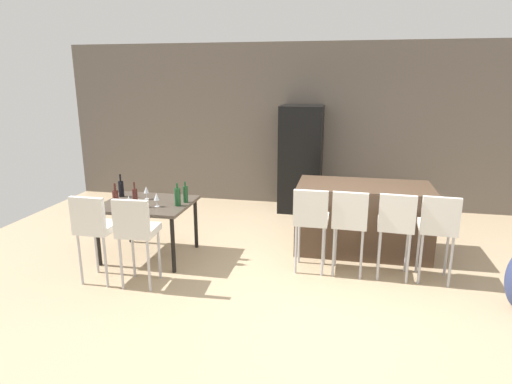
{
  "coord_description": "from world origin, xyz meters",
  "views": [
    {
      "loc": [
        0.26,
        -4.87,
        2.31
      ],
      "look_at": [
        -0.86,
        0.52,
        0.85
      ],
      "focal_mm": 30.57,
      "sensor_mm": 36.0,
      "label": 1
    }
  ],
  "objects_px": {
    "dining_chair_near": "(94,225)",
    "wine_glass_middle": "(146,190)",
    "bar_chair_left": "(311,217)",
    "wine_bottle_corner": "(116,200)",
    "wine_bottle_left": "(121,188)",
    "dining_table": "(148,208)",
    "wine_glass_inner": "(129,200)",
    "wine_glass_near": "(157,197)",
    "wine_bottle_far": "(178,197)",
    "bar_chair_middle": "(350,219)",
    "bar_chair_right": "(396,222)",
    "wine_bottle_right": "(185,194)",
    "refrigerator": "(301,159)",
    "dining_chair_far": "(136,228)",
    "wine_bottle_end": "(135,197)",
    "kitchen_island": "(363,218)",
    "bar_chair_far": "(438,225)"
  },
  "relations": [
    {
      "from": "bar_chair_far",
      "to": "dining_chair_near",
      "type": "relative_size",
      "value": 1.0
    },
    {
      "from": "wine_glass_inner",
      "to": "wine_bottle_far",
      "type": "bearing_deg",
      "value": 28.26
    },
    {
      "from": "dining_table",
      "to": "dining_chair_near",
      "type": "bearing_deg",
      "value": -106.84
    },
    {
      "from": "wine_glass_inner",
      "to": "wine_glass_middle",
      "type": "bearing_deg",
      "value": 90.13
    },
    {
      "from": "wine_glass_middle",
      "to": "wine_bottle_far",
      "type": "bearing_deg",
      "value": -21.33
    },
    {
      "from": "refrigerator",
      "to": "wine_bottle_end",
      "type": "bearing_deg",
      "value": -123.45
    },
    {
      "from": "wine_glass_middle",
      "to": "refrigerator",
      "type": "relative_size",
      "value": 0.09
    },
    {
      "from": "wine_glass_middle",
      "to": "bar_chair_right",
      "type": "bearing_deg",
      "value": -3.33
    },
    {
      "from": "bar_chair_left",
      "to": "dining_chair_near",
      "type": "xyz_separation_m",
      "value": [
        -2.36,
        -0.79,
        0.0
      ]
    },
    {
      "from": "wine_glass_middle",
      "to": "wine_glass_near",
      "type": "distance_m",
      "value": 0.4
    },
    {
      "from": "wine_bottle_right",
      "to": "wine_glass_near",
      "type": "distance_m",
      "value": 0.38
    },
    {
      "from": "dining_table",
      "to": "wine_glass_near",
      "type": "bearing_deg",
      "value": -36.27
    },
    {
      "from": "wine_glass_near",
      "to": "wine_bottle_right",
      "type": "bearing_deg",
      "value": 41.81
    },
    {
      "from": "bar_chair_left",
      "to": "refrigerator",
      "type": "relative_size",
      "value": 0.57
    },
    {
      "from": "kitchen_island",
      "to": "wine_glass_near",
      "type": "height_order",
      "value": "kitchen_island"
    },
    {
      "from": "wine_bottle_corner",
      "to": "refrigerator",
      "type": "bearing_deg",
      "value": 56.03
    },
    {
      "from": "bar_chair_left",
      "to": "wine_glass_middle",
      "type": "xyz_separation_m",
      "value": [
        -2.19,
        0.18,
        0.17
      ]
    },
    {
      "from": "dining_table",
      "to": "wine_bottle_corner",
      "type": "bearing_deg",
      "value": -120.11
    },
    {
      "from": "bar_chair_middle",
      "to": "wine_bottle_end",
      "type": "height_order",
      "value": "wine_bottle_end"
    },
    {
      "from": "wine_glass_near",
      "to": "dining_chair_far",
      "type": "bearing_deg",
      "value": -85.32
    },
    {
      "from": "wine_glass_middle",
      "to": "wine_glass_inner",
      "type": "relative_size",
      "value": 1.0
    },
    {
      "from": "refrigerator",
      "to": "wine_glass_inner",
      "type": "bearing_deg",
      "value": -122.39
    },
    {
      "from": "wine_glass_middle",
      "to": "dining_table",
      "type": "bearing_deg",
      "value": -61.93
    },
    {
      "from": "dining_table",
      "to": "wine_glass_near",
      "type": "relative_size",
      "value": 6.41
    },
    {
      "from": "dining_chair_far",
      "to": "refrigerator",
      "type": "bearing_deg",
      "value": 66.28
    },
    {
      "from": "wine_bottle_right",
      "to": "wine_glass_inner",
      "type": "distance_m",
      "value": 0.71
    },
    {
      "from": "wine_glass_inner",
      "to": "refrigerator",
      "type": "relative_size",
      "value": 0.09
    },
    {
      "from": "bar_chair_left",
      "to": "bar_chair_right",
      "type": "height_order",
      "value": "same"
    },
    {
      "from": "bar_chair_right",
      "to": "refrigerator",
      "type": "bearing_deg",
      "value": 118.37
    },
    {
      "from": "wine_bottle_end",
      "to": "wine_glass_near",
      "type": "bearing_deg",
      "value": 11.66
    },
    {
      "from": "wine_bottle_corner",
      "to": "wine_glass_middle",
      "type": "relative_size",
      "value": 1.91
    },
    {
      "from": "wine_bottle_corner",
      "to": "wine_bottle_far",
      "type": "bearing_deg",
      "value": 26.35
    },
    {
      "from": "wine_bottle_far",
      "to": "wine_glass_middle",
      "type": "height_order",
      "value": "wine_bottle_far"
    },
    {
      "from": "dining_chair_near",
      "to": "wine_glass_middle",
      "type": "distance_m",
      "value": 1.01
    },
    {
      "from": "wine_bottle_corner",
      "to": "wine_bottle_left",
      "type": "xyz_separation_m",
      "value": [
        -0.25,
        0.58,
        -0.01
      ]
    },
    {
      "from": "dining_table",
      "to": "wine_glass_middle",
      "type": "distance_m",
      "value": 0.26
    },
    {
      "from": "wine_bottle_left",
      "to": "wine_glass_near",
      "type": "relative_size",
      "value": 1.76
    },
    {
      "from": "wine_bottle_right",
      "to": "wine_glass_middle",
      "type": "xyz_separation_m",
      "value": [
        -0.56,
        0.04,
        0.01
      ]
    },
    {
      "from": "kitchen_island",
      "to": "wine_bottle_corner",
      "type": "distance_m",
      "value": 3.22
    },
    {
      "from": "bar_chair_right",
      "to": "dining_table",
      "type": "relative_size",
      "value": 0.94
    },
    {
      "from": "wine_bottle_left",
      "to": "wine_glass_near",
      "type": "xyz_separation_m",
      "value": [
        0.67,
        -0.35,
        0.01
      ]
    },
    {
      "from": "dining_chair_near",
      "to": "wine_bottle_far",
      "type": "distance_m",
      "value": 1.05
    },
    {
      "from": "dining_table",
      "to": "wine_bottle_corner",
      "type": "relative_size",
      "value": 3.35
    },
    {
      "from": "wine_bottle_left",
      "to": "wine_glass_near",
      "type": "distance_m",
      "value": 0.75
    },
    {
      "from": "dining_chair_near",
      "to": "bar_chair_middle",
      "type": "bearing_deg",
      "value": 15.77
    },
    {
      "from": "dining_chair_far",
      "to": "wine_bottle_left",
      "type": "bearing_deg",
      "value": 125.09
    },
    {
      "from": "kitchen_island",
      "to": "bar_chair_middle",
      "type": "bearing_deg",
      "value": -102.58
    },
    {
      "from": "wine_bottle_right",
      "to": "wine_bottle_end",
      "type": "relative_size",
      "value": 0.88
    },
    {
      "from": "wine_bottle_corner",
      "to": "wine_bottle_left",
      "type": "height_order",
      "value": "wine_bottle_corner"
    },
    {
      "from": "dining_chair_near",
      "to": "wine_bottle_far",
      "type": "xyz_separation_m",
      "value": [
        0.69,
        0.78,
        0.16
      ]
    }
  ]
}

